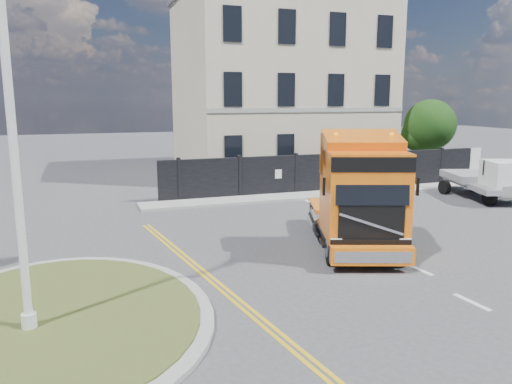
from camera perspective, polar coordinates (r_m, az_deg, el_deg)
name	(u,v)px	position (r m, az deg, el deg)	size (l,w,h in m)	color
ground	(294,251)	(16.19, 4.39, -6.73)	(120.00, 120.00, 0.00)	#424244
traffic_island	(57,318)	(12.12, -21.80, -13.20)	(6.80, 6.80, 0.17)	#969691
hoarding_fence	(340,172)	(26.72, 9.55, 2.25)	(18.80, 0.25, 2.00)	black
georgian_building	(278,84)	(33.01, 2.53, 12.26)	(12.30, 10.30, 12.80)	beige
tree	(427,127)	(33.42, 18.98, 7.01)	(3.20, 3.20, 4.80)	#382619
pavement_far	(338,193)	(25.83, 9.37, -0.14)	(20.00, 1.60, 0.12)	#969691
truck	(359,200)	(16.07, 11.68, -0.90)	(4.27, 6.64, 3.73)	black
flatbed_pickup	(498,179)	(26.08, 25.90, 1.32)	(3.30, 5.27, 2.02)	gray
lamppost_island	(13,143)	(10.73, -26.00, 5.08)	(0.24, 0.47, 7.65)	silver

